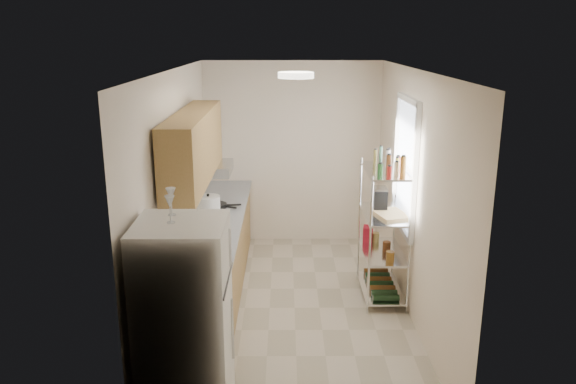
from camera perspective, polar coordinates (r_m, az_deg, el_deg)
name	(u,v)px	position (r m, az deg, el deg)	size (l,w,h in m)	color
room	(295,196)	(5.90, 0.71, -0.40)	(2.52, 4.42, 2.62)	beige
counter_run	(215,255)	(6.65, -7.38, -6.39)	(0.63, 3.51, 0.90)	#A07C44
upper_cabinets	(194,147)	(5.96, -9.52, 4.58)	(0.33, 2.20, 0.72)	#A07C44
range_hood	(211,168)	(6.81, -7.87, 2.42)	(0.50, 0.60, 0.12)	#B7BABC
window	(405,165)	(6.32, 11.85, 2.68)	(0.06, 1.00, 1.46)	white
bakers_rack	(385,205)	(6.34, 9.78, -1.30)	(0.45, 0.90, 1.73)	silver
ceiling_dome	(296,75)	(5.39, 0.81, 11.79)	(0.34, 0.34, 0.06)	white
refrigerator	(185,323)	(4.47, -10.42, -12.99)	(0.67, 0.67, 1.62)	white
wine_glass_a	(170,209)	(4.12, -11.88, -1.73)	(0.07, 0.07, 0.20)	silver
wine_glass_b	(171,202)	(4.30, -11.77, -0.97)	(0.08, 0.08, 0.21)	silver
rice_cooker	(208,206)	(6.62, -8.10, -1.37)	(0.28, 0.28, 0.23)	white
frying_pan_large	(215,205)	(6.93, -7.44, -1.33)	(0.27, 0.27, 0.05)	black
frying_pan_small	(217,206)	(6.91, -7.23, -1.37)	(0.24, 0.24, 0.05)	black
cutting_board	(392,214)	(6.30, 10.48, -2.24)	(0.32, 0.42, 0.03)	tan
espresso_machine	(380,199)	(6.45, 9.30, -0.68)	(0.15, 0.22, 0.26)	black
storage_bag	(368,234)	(6.78, 8.12, -4.20)	(0.11, 0.15, 0.18)	#AD1526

